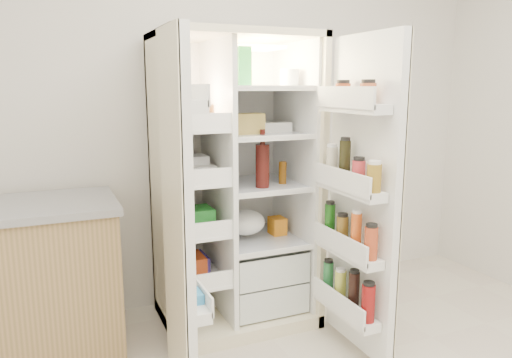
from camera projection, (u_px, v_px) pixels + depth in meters
name	position (u px, v px, depth m)	size (l,w,h in m)	color
wall_back	(227.00, 107.00, 3.32)	(4.00, 0.02, 2.70)	silver
refrigerator	(234.00, 205.00, 3.09)	(0.92, 0.70, 1.80)	beige
freezer_door	(178.00, 213.00, 2.32)	(0.15, 0.40, 1.72)	white
fridge_door	(360.00, 202.00, 2.62)	(0.17, 0.58, 1.72)	white
kitchen_counter	(4.00, 285.00, 2.61)	(1.20, 0.64, 0.87)	#9E7C4F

